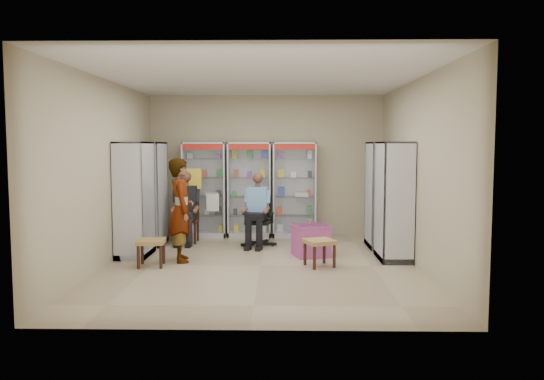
{
  "coord_description": "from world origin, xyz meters",
  "views": [
    {
      "loc": [
        0.35,
        -8.43,
        1.95
      ],
      "look_at": [
        0.17,
        0.7,
        1.17
      ],
      "focal_mm": 35.0,
      "sensor_mm": 36.0,
      "label": 1
    }
  ],
  "objects_px": {
    "cabinet_back_right": "(294,190)",
    "office_chair": "(258,219)",
    "cabinet_right_far": "(382,195)",
    "woven_stool_a": "(319,253)",
    "cabinet_back_left": "(205,190)",
    "cabinet_left_far": "(150,194)",
    "woven_stool_b": "(151,253)",
    "wooden_chair": "(187,219)",
    "cabinet_back_mid": "(249,190)",
    "cabinet_left_near": "(135,199)",
    "standing_man": "(181,210)",
    "seated_shopkeeper": "(258,212)",
    "cabinet_right_near": "(394,201)",
    "pink_trunk": "(311,240)"
  },
  "relations": [
    {
      "from": "woven_stool_a",
      "to": "woven_stool_b",
      "type": "relative_size",
      "value": 1.0
    },
    {
      "from": "standing_man",
      "to": "seated_shopkeeper",
      "type": "bearing_deg",
      "value": -57.73
    },
    {
      "from": "pink_trunk",
      "to": "standing_man",
      "type": "bearing_deg",
      "value": -168.29
    },
    {
      "from": "seated_shopkeeper",
      "to": "cabinet_back_left",
      "type": "bearing_deg",
      "value": 147.54
    },
    {
      "from": "cabinet_back_right",
      "to": "standing_man",
      "type": "relative_size",
      "value": 1.16
    },
    {
      "from": "cabinet_back_mid",
      "to": "wooden_chair",
      "type": "bearing_deg",
      "value": -148.69
    },
    {
      "from": "cabinet_back_mid",
      "to": "cabinet_left_near",
      "type": "height_order",
      "value": "same"
    },
    {
      "from": "cabinet_left_near",
      "to": "cabinet_back_mid",
      "type": "bearing_deg",
      "value": 137.2
    },
    {
      "from": "cabinet_back_left",
      "to": "cabinet_back_mid",
      "type": "height_order",
      "value": "same"
    },
    {
      "from": "cabinet_right_far",
      "to": "woven_stool_b",
      "type": "xyz_separation_m",
      "value": [
        -3.99,
        -1.68,
        -0.78
      ]
    },
    {
      "from": "cabinet_back_right",
      "to": "pink_trunk",
      "type": "distance_m",
      "value": 2.12
    },
    {
      "from": "office_chair",
      "to": "woven_stool_a",
      "type": "distance_m",
      "value": 2.06
    },
    {
      "from": "cabinet_back_left",
      "to": "woven_stool_a",
      "type": "xyz_separation_m",
      "value": [
        2.24,
        -2.77,
        -0.78
      ]
    },
    {
      "from": "office_chair",
      "to": "cabinet_left_near",
      "type": "bearing_deg",
      "value": -144.65
    },
    {
      "from": "cabinet_right_near",
      "to": "standing_man",
      "type": "height_order",
      "value": "cabinet_right_near"
    },
    {
      "from": "woven_stool_b",
      "to": "cabinet_back_mid",
      "type": "bearing_deg",
      "value": 63.43
    },
    {
      "from": "cabinet_back_mid",
      "to": "cabinet_left_far",
      "type": "height_order",
      "value": "same"
    },
    {
      "from": "cabinet_back_left",
      "to": "cabinet_back_mid",
      "type": "distance_m",
      "value": 0.95
    },
    {
      "from": "cabinet_back_left",
      "to": "cabinet_back_mid",
      "type": "xyz_separation_m",
      "value": [
        0.95,
        0.0,
        0.0
      ]
    },
    {
      "from": "cabinet_back_left",
      "to": "cabinet_left_far",
      "type": "xyz_separation_m",
      "value": [
        -0.93,
        -0.93,
        0.0
      ]
    },
    {
      "from": "cabinet_left_far",
      "to": "woven_stool_b",
      "type": "relative_size",
      "value": 4.56
    },
    {
      "from": "pink_trunk",
      "to": "woven_stool_b",
      "type": "height_order",
      "value": "pink_trunk"
    },
    {
      "from": "wooden_chair",
      "to": "seated_shopkeeper",
      "type": "relative_size",
      "value": 0.71
    },
    {
      "from": "cabinet_right_near",
      "to": "seated_shopkeeper",
      "type": "relative_size",
      "value": 1.51
    },
    {
      "from": "cabinet_back_right",
      "to": "woven_stool_a",
      "type": "height_order",
      "value": "cabinet_back_right"
    },
    {
      "from": "standing_man",
      "to": "pink_trunk",
      "type": "bearing_deg",
      "value": -93.8
    },
    {
      "from": "office_chair",
      "to": "cabinet_back_mid",
      "type": "bearing_deg",
      "value": 112.64
    },
    {
      "from": "cabinet_right_far",
      "to": "office_chair",
      "type": "xyz_separation_m",
      "value": [
        -2.35,
        0.1,
        -0.48
      ]
    },
    {
      "from": "woven_stool_b",
      "to": "office_chair",
      "type": "bearing_deg",
      "value": 47.42
    },
    {
      "from": "cabinet_right_far",
      "to": "standing_man",
      "type": "relative_size",
      "value": 1.16
    },
    {
      "from": "cabinet_left_near",
      "to": "woven_stool_b",
      "type": "height_order",
      "value": "cabinet_left_near"
    },
    {
      "from": "cabinet_right_far",
      "to": "woven_stool_a",
      "type": "xyz_separation_m",
      "value": [
        -1.29,
        -1.64,
        -0.78
      ]
    },
    {
      "from": "cabinet_left_far",
      "to": "woven_stool_b",
      "type": "height_order",
      "value": "cabinet_left_far"
    },
    {
      "from": "cabinet_back_left",
      "to": "cabinet_right_near",
      "type": "xyz_separation_m",
      "value": [
        3.53,
        -2.23,
        0.0
      ]
    },
    {
      "from": "cabinet_back_left",
      "to": "wooden_chair",
      "type": "xyz_separation_m",
      "value": [
        -0.25,
        -0.73,
        -0.53
      ]
    },
    {
      "from": "cabinet_back_mid",
      "to": "wooden_chair",
      "type": "xyz_separation_m",
      "value": [
        -1.2,
        -0.73,
        -0.53
      ]
    },
    {
      "from": "cabinet_back_mid",
      "to": "cabinet_right_near",
      "type": "xyz_separation_m",
      "value": [
        2.58,
        -2.23,
        0.0
      ]
    },
    {
      "from": "woven_stool_a",
      "to": "woven_stool_b",
      "type": "xyz_separation_m",
      "value": [
        -2.7,
        -0.04,
        0.0
      ]
    },
    {
      "from": "cabinet_back_right",
      "to": "office_chair",
      "type": "xyz_separation_m",
      "value": [
        -0.72,
        -1.03,
        -0.48
      ]
    },
    {
      "from": "cabinet_right_near",
      "to": "woven_stool_b",
      "type": "bearing_deg",
      "value": 98.35
    },
    {
      "from": "cabinet_back_right",
      "to": "cabinet_right_far",
      "type": "height_order",
      "value": "same"
    },
    {
      "from": "cabinet_back_right",
      "to": "woven_stool_b",
      "type": "height_order",
      "value": "cabinet_back_right"
    },
    {
      "from": "woven_stool_b",
      "to": "cabinet_back_right",
      "type": "bearing_deg",
      "value": 50.05
    },
    {
      "from": "cabinet_back_mid",
      "to": "seated_shopkeeper",
      "type": "relative_size",
      "value": 1.51
    },
    {
      "from": "office_chair",
      "to": "wooden_chair",
      "type": "bearing_deg",
      "value": 178.13
    },
    {
      "from": "seated_shopkeeper",
      "to": "woven_stool_a",
      "type": "xyz_separation_m",
      "value": [
        1.06,
        -1.69,
        -0.45
      ]
    },
    {
      "from": "cabinet_back_left",
      "to": "woven_stool_b",
      "type": "height_order",
      "value": "cabinet_back_left"
    },
    {
      "from": "cabinet_left_near",
      "to": "pink_trunk",
      "type": "xyz_separation_m",
      "value": [
        3.08,
        0.05,
        -0.73
      ]
    },
    {
      "from": "cabinet_left_near",
      "to": "woven_stool_b",
      "type": "xyz_separation_m",
      "value": [
        0.47,
        -0.78,
        -0.78
      ]
    },
    {
      "from": "cabinet_right_far",
      "to": "cabinet_left_far",
      "type": "height_order",
      "value": "same"
    }
  ]
}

